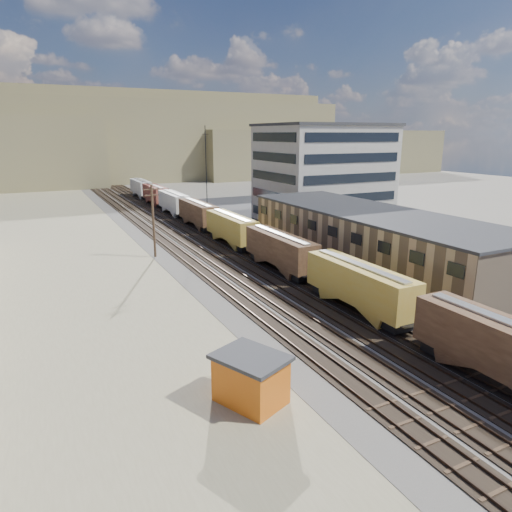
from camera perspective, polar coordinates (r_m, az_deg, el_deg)
name	(u,v)px	position (r m, az deg, el deg)	size (l,w,h in m)	color
ground	(439,388)	(34.24, 21.91, -15.06)	(300.00, 300.00, 0.00)	#6B6356
ballast_bed	(195,239)	(74.62, -7.66, 2.09)	(18.00, 200.00, 0.06)	#4C4742
dirt_yard	(68,271)	(61.32, -22.44, -1.79)	(24.00, 180.00, 0.03)	gray
asphalt_lot	(362,245)	(72.32, 13.14, 1.41)	(26.00, 120.00, 0.04)	#232326
rail_tracks	(192,239)	(74.43, -8.07, 2.11)	(11.40, 200.00, 0.24)	black
freight_train	(213,219)	(76.60, -5.38, 4.61)	(3.00, 119.74, 4.46)	black
warehouse	(371,239)	(59.65, 14.19, 2.07)	(12.40, 40.40, 7.25)	tan
office_tower	(323,173)	(90.20, 8.34, 10.22)	(22.60, 18.60, 18.45)	#9E998E
utility_pole_north	(153,219)	(63.72, -12.72, 4.48)	(2.20, 0.32, 10.00)	#382619
radio_mast	(206,176)	(84.52, -6.22, 9.89)	(1.20, 0.16, 18.00)	black
hills_north	(91,141)	(188.36, -19.89, 13.40)	(265.00, 80.00, 32.00)	brown
maintenance_shed	(251,378)	(29.70, -0.66, -15.05)	(4.91, 5.42, 3.24)	#CA5B13
parked_car_blue	(345,235)	(74.91, 11.06, 2.64)	(2.83, 6.13, 1.70)	navy
parked_car_far	(371,230)	(80.39, 14.23, 3.16)	(1.58, 3.92, 1.34)	silver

